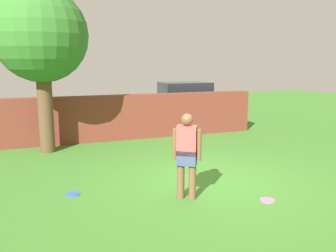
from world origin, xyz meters
TOP-DOWN VIEW (x-y plane):
  - ground_plane at (0.00, 0.00)m, footprint 40.00×40.00m
  - brick_wall at (-1.50, 4.93)m, footprint 10.94×0.50m
  - tree at (-3.19, 4.00)m, footprint 2.56×2.56m
  - person at (-0.90, -0.66)m, footprint 0.47×0.38m
  - car at (2.48, 7.19)m, footprint 4.29×2.10m
  - frisbee_pink at (0.46, -1.30)m, footprint 0.27×0.27m
  - frisbee_blue at (-2.89, 0.31)m, footprint 0.27×0.27m

SIDE VIEW (x-z plane):
  - ground_plane at x=0.00m, z-range 0.00..0.00m
  - frisbee_pink at x=0.46m, z-range 0.00..0.02m
  - frisbee_blue at x=-2.89m, z-range 0.00..0.02m
  - brick_wall at x=-1.50m, z-range 0.00..1.48m
  - car at x=2.48m, z-range 0.00..1.72m
  - person at x=-0.90m, z-range 0.09..1.71m
  - tree at x=-3.19m, z-range 0.94..5.48m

